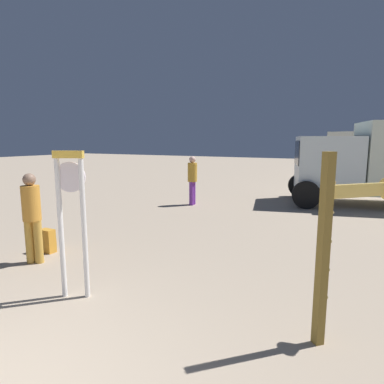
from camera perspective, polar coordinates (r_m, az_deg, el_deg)
The scene contains 5 objects.
standing_clock at distance 4.80m, azimuth -20.19°, elevation -2.82°, with size 0.41×0.26×2.07m.
arrow_sign at distance 3.92m, azimuth 26.27°, elevation -4.45°, with size 0.87×0.88×2.09m.
person_near_clock at distance 6.50m, azimuth -26.05°, elevation -3.40°, with size 0.31×0.31×1.63m.
backpack at distance 7.17m, azimuth -23.74°, elevation -7.79°, with size 0.29×0.21×0.47m.
person_distant at distance 11.20m, azimuth 0.07°, elevation 2.46°, with size 0.32×0.32×1.67m.
Camera 1 is at (2.63, -0.83, 2.20)m, focal length 30.71 mm.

